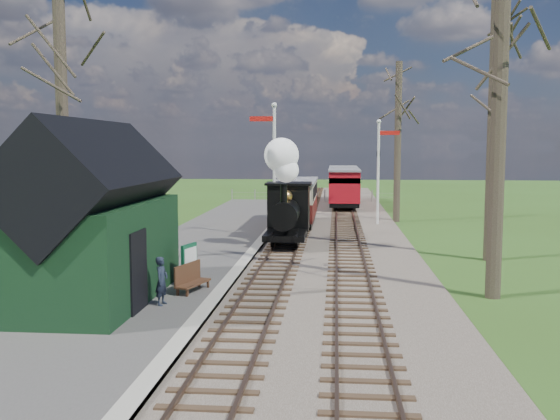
{
  "coord_description": "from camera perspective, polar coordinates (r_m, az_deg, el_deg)",
  "views": [
    {
      "loc": [
        2.06,
        -11.76,
        4.25
      ],
      "look_at": [
        -0.29,
        14.32,
        1.6
      ],
      "focal_mm": 40.0,
      "sensor_mm": 36.0,
      "label": 1
    }
  ],
  "objects": [
    {
      "name": "track_far",
      "position": [
        34.02,
        6.03,
        -1.26
      ],
      "size": [
        1.6,
        60.0,
        0.15
      ],
      "color": "brown",
      "rests_on": "ground"
    },
    {
      "name": "semaphore_far",
      "position": [
        33.85,
        9.1,
        4.19
      ],
      "size": [
        1.22,
        0.24,
        5.72
      ],
      "color": "silver",
      "rests_on": "ground"
    },
    {
      "name": "person",
      "position": [
        16.39,
        -10.76,
        -6.38
      ],
      "size": [
        0.37,
        0.5,
        1.25
      ],
      "primitive_type": "imported",
      "rotation": [
        0.0,
        0.0,
        1.41
      ],
      "color": "#1A2130",
      "rests_on": "platform"
    },
    {
      "name": "coping_strip",
      "position": [
        26.3,
        -2.03,
        -3.29
      ],
      "size": [
        0.4,
        44.0,
        0.21
      ],
      "primitive_type": "cube",
      "color": "#B2AD9E",
      "rests_on": "ground"
    },
    {
      "name": "track_near",
      "position": [
        34.08,
        1.65,
        -1.22
      ],
      "size": [
        1.6,
        60.0,
        0.15
      ],
      "color": "brown",
      "rests_on": "ground"
    },
    {
      "name": "distant_hills",
      "position": [
        78.84,
        4.56,
        -9.27
      ],
      "size": [
        114.4,
        48.0,
        22.02
      ],
      "color": "#385B23",
      "rests_on": "ground"
    },
    {
      "name": "platform",
      "position": [
        26.68,
        -6.94,
        -3.21
      ],
      "size": [
        5.0,
        44.0,
        0.2
      ],
      "primitive_type": "cube",
      "color": "#474442",
      "rests_on": "ground"
    },
    {
      "name": "ground",
      "position": [
        12.68,
        -4.62,
        -13.84
      ],
      "size": [
        140.0,
        140.0,
        0.0
      ],
      "primitive_type": "plane",
      "color": "#32531A",
      "rests_on": "ground"
    },
    {
      "name": "bench",
      "position": [
        17.84,
        -8.22,
        -6.19
      ],
      "size": [
        0.78,
        1.44,
        0.79
      ],
      "color": "#422717",
      "rests_on": "platform"
    },
    {
      "name": "coach",
      "position": [
        32.22,
        1.47,
        0.88
      ],
      "size": [
        2.06,
        7.07,
        2.17
      ],
      "color": "black",
      "rests_on": "ground"
    },
    {
      "name": "station_shed",
      "position": [
        17.11,
        -16.69,
        -1.12
      ],
      "size": [
        3.25,
        6.3,
        4.78
      ],
      "color": "black",
      "rests_on": "platform"
    },
    {
      "name": "red_carriage_a",
      "position": [
        42.33,
        5.88,
        2.07
      ],
      "size": [
        2.11,
        5.24,
        2.23
      ],
      "color": "black",
      "rests_on": "ground"
    },
    {
      "name": "locomotive",
      "position": [
        26.15,
        0.6,
        0.94
      ],
      "size": [
        1.77,
        4.13,
        4.42
      ],
      "color": "black",
      "rests_on": "ground"
    },
    {
      "name": "semaphore_near",
      "position": [
        27.91,
        -0.66,
        4.49
      ],
      "size": [
        1.22,
        0.24,
        6.22
      ],
      "color": "silver",
      "rests_on": "ground"
    },
    {
      "name": "sign_board",
      "position": [
        18.68,
        -8.28,
        -4.92
      ],
      "size": [
        0.3,
        0.82,
        1.21
      ],
      "color": "#104C2F",
      "rests_on": "platform"
    },
    {
      "name": "fence_line",
      "position": [
        47.94,
        3.04,
        1.34
      ],
      "size": [
        12.6,
        0.08,
        1.0
      ],
      "color": "slate",
      "rests_on": "ground"
    },
    {
      "name": "bare_trees",
      "position": [
        21.9,
        3.29,
        8.28
      ],
      "size": [
        15.51,
        22.39,
        12.0
      ],
      "color": "#382D23",
      "rests_on": "ground"
    },
    {
      "name": "red_carriage_b",
      "position": [
        47.81,
        5.8,
        2.49
      ],
      "size": [
        2.11,
        5.24,
        2.23
      ],
      "color": "black",
      "rests_on": "ground"
    },
    {
      "name": "ballast_bed",
      "position": [
        34.03,
        3.84,
        -1.32
      ],
      "size": [
        8.0,
        60.0,
        0.1
      ],
      "primitive_type": "cube",
      "color": "brown",
      "rests_on": "ground"
    }
  ]
}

